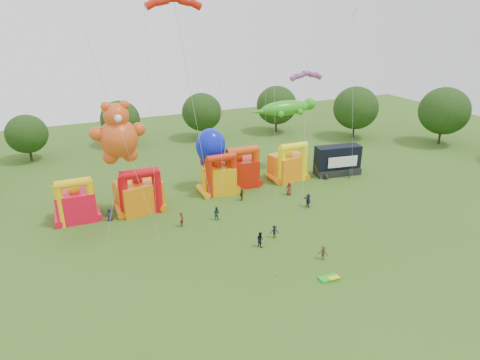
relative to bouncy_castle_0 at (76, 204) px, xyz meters
name	(u,v)px	position (x,y,z in m)	size (l,w,h in m)	color
ground	(318,299)	(19.35, -26.60, -2.34)	(160.00, 160.00, 0.00)	#375B19
tree_ring	(308,241)	(18.16, -25.98, 3.92)	(124.18, 126.29, 12.07)	#352314
bouncy_castle_0	(76,204)	(0.00, 0.00, 0.00)	(4.95, 4.02, 6.14)	red
bouncy_castle_1	(139,194)	(8.02, -0.41, 0.10)	(6.34, 5.45, 6.47)	orange
bouncy_castle_2	(219,177)	(20.04, 0.91, 0.10)	(5.55, 4.79, 6.40)	#EFA50C
bouncy_castle_3	(239,170)	(23.94, 2.31, 0.17)	(6.00, 5.02, 6.64)	red
bouncy_castle_4	(289,165)	(32.24, 1.50, 0.09)	(5.84, 5.00, 6.40)	orange
stage_trailer	(338,161)	(40.77, 0.19, 0.01)	(7.79, 3.86, 4.88)	black
teddy_bear_kite	(116,171)	(5.04, -2.97, 4.76)	(7.18, 9.32, 15.39)	#CC4716
gecko_kite	(300,137)	(34.95, 2.89, 3.98)	(11.74, 9.28, 12.01)	green
octopus_kite	(220,163)	(20.64, 1.79, 1.97)	(6.86, 7.70, 9.49)	#0D1CC5
parafoil_kites	(179,124)	(11.98, -7.76, 11.01)	(33.37, 12.66, 31.20)	red
diamond_kites	(245,90)	(18.58, -11.55, 15.04)	(23.06, 17.85, 44.59)	red
folded_kite_bundle	(329,278)	(22.21, -24.33, -2.20)	(2.03, 1.14, 0.31)	green
spectator_0	(110,215)	(3.77, -1.94, -1.47)	(0.85, 0.55, 1.74)	#222439
spectator_1	(182,219)	(11.85, -7.26, -1.36)	(0.71, 0.47, 1.96)	#5B231A
spectator_2	(216,213)	(16.53, -7.17, -1.44)	(0.88, 0.68, 1.80)	#1B442F
spectator_3	(274,232)	(21.17, -14.47, -1.54)	(1.03, 0.59, 1.60)	black
spectator_4	(242,195)	(22.00, -3.02, -1.46)	(1.04, 0.43, 1.77)	#3C2D18
spectator_5	(308,200)	(29.45, -8.77, -1.37)	(1.81, 0.58, 1.95)	#28253E
spectator_6	(289,189)	(29.16, -4.11, -1.35)	(0.97, 0.63, 1.98)	maroon
spectator_7	(350,174)	(41.56, -2.25, -1.54)	(0.58, 0.38, 1.60)	#173923
spectator_8	(260,239)	(18.68, -15.60, -1.43)	(0.89, 0.69, 1.83)	black
spectator_9	(323,253)	(23.77, -20.87, -1.54)	(1.04, 0.60, 1.61)	#3C3318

